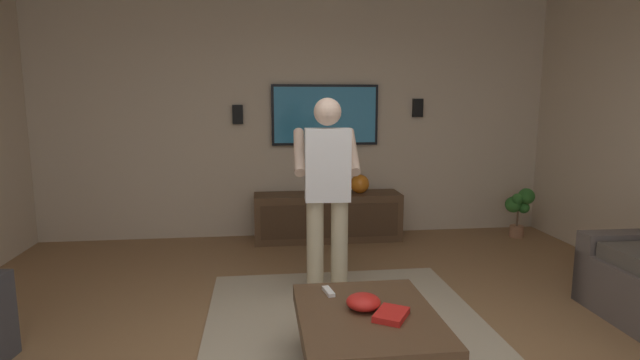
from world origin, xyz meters
TOP-DOWN VIEW (x-y plane):
  - wall_back_tv at (3.29, 0.00)m, footprint 0.10×6.25m
  - area_rug at (0.23, -0.14)m, footprint 3.17×2.04m
  - coffee_table at (0.03, -0.14)m, footprint 1.00×0.80m
  - media_console at (2.96, -0.31)m, footprint 0.45×1.70m
  - tv at (3.20, -0.31)m, footprint 0.05×1.26m
  - person_standing at (1.28, -0.07)m, footprint 0.55×0.56m
  - potted_plant_short at (2.77, -2.58)m, footprint 0.25×0.31m
  - bowl at (0.08, -0.12)m, footprint 0.20×0.20m
  - remote_white at (0.35, 0.05)m, footprint 0.16×0.07m
  - book at (-0.05, -0.26)m, footprint 0.27×0.25m
  - vase_round at (2.95, -0.69)m, footprint 0.22×0.22m
  - wall_speaker_left at (3.21, -1.44)m, footprint 0.06×0.12m
  - wall_speaker_right at (3.21, 0.71)m, footprint 0.06×0.12m

SIDE VIEW (x-z plane):
  - area_rug at x=0.23m, z-range 0.00..0.01m
  - media_console at x=2.96m, z-range 0.00..0.55m
  - coffee_table at x=0.03m, z-range 0.10..0.50m
  - potted_plant_short at x=2.77m, z-range 0.08..0.68m
  - remote_white at x=0.35m, z-range 0.40..0.42m
  - book at x=-0.05m, z-range 0.40..0.44m
  - bowl at x=0.08m, z-range 0.40..0.49m
  - vase_round at x=2.95m, z-range 0.55..0.77m
  - person_standing at x=1.28m, z-range 0.11..1.75m
  - wall_back_tv at x=3.29m, z-range 0.00..2.90m
  - tv at x=3.20m, z-range 1.10..1.81m
  - wall_speaker_right at x=3.21m, z-range 1.35..1.57m
  - wall_speaker_left at x=3.21m, z-range 1.42..1.64m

